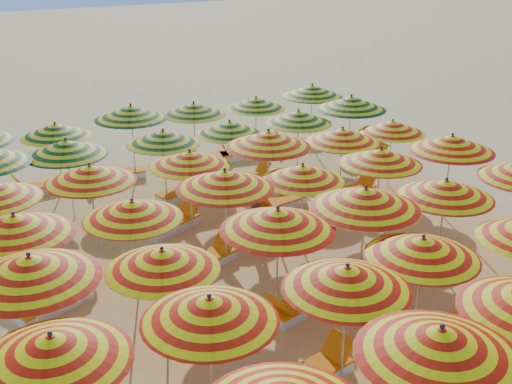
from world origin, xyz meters
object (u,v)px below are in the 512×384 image
(umbrella_34, at_px, (298,117))
(lounger_10, at_px, (346,293))
(umbrella_27, at_px, (268,139))
(umbrella_32, at_px, (163,137))
(umbrella_12, at_px, (30,268))
(lounger_22, at_px, (42,187))
(umbrella_2, at_px, (440,343))
(lounger_21, at_px, (365,160))
(umbrella_16, at_px, (446,189))
(lounger_23, at_px, (118,175))
(umbrella_8, at_px, (347,278))
(umbrella_20, at_px, (225,180))
(umbrella_40, at_px, (256,103))
(umbrella_25, at_px, (90,174))
(lounger_9, at_px, (300,305))
(umbrella_7, at_px, (210,310))
(lounger_5, at_px, (312,374))
(umbrella_28, at_px, (342,136))
(umbrella_21, at_px, (303,173))
(lounger_20, at_px, (245,179))
(umbrella_22, at_px, (381,157))
(umbrella_9, at_px, (422,248))
(lounger_15, at_px, (173,224))
(umbrella_26, at_px, (190,159))
(lounger_26, at_px, (295,143))
(umbrella_13, at_px, (162,260))
(umbrella_23, at_px, (452,143))
(umbrella_15, at_px, (365,198))
(lounger_24, at_px, (210,160))
(umbrella_19, at_px, (133,210))
(umbrella_33, at_px, (230,128))
(umbrella_6, at_px, (52,349))
(lounger_25, at_px, (242,155))
(umbrella_31, at_px, (66,148))
(umbrella_18, at_px, (15,225))
(beachgoer_a, at_px, (382,257))
(umbrella_38, at_px, (131,112))
(umbrella_35, at_px, (351,103))
(umbrella_41, at_px, (312,91))
(lounger_16, at_px, (279,203))
(lounger_17, at_px, (353,192))
(umbrella_29, at_px, (392,127))
(lounger_6, at_px, (441,329))
(umbrella_14, at_px, (278,220))
(lounger_13, at_px, (52,304))
(lounger_14, at_px, (207,260))
(umbrella_37, at_px, (55,130))
(lounger_19, at_px, (183,192))

(umbrella_34, distance_m, lounger_10, 8.15)
(umbrella_27, height_order, umbrella_32, umbrella_27)
(umbrella_12, distance_m, lounger_22, 9.86)
(lounger_22, bearing_deg, umbrella_2, 95.50)
(lounger_21, bearing_deg, umbrella_16, -112.94)
(umbrella_12, xyz_separation_m, lounger_23, (4.13, 9.48, -2.14))
(umbrella_8, relative_size, lounger_23, 1.68)
(umbrella_20, distance_m, umbrella_40, 8.30)
(umbrella_2, bearing_deg, umbrella_25, 105.14)
(lounger_9, bearing_deg, umbrella_25, -72.34)
(umbrella_7, distance_m, lounger_5, 2.79)
(umbrella_7, bearing_deg, umbrella_28, 43.13)
(umbrella_7, relative_size, umbrella_21, 0.86)
(lounger_20, bearing_deg, lounger_21, -1.42)
(umbrella_22, distance_m, lounger_22, 10.69)
(umbrella_9, height_order, lounger_15, umbrella_9)
(umbrella_26, bearing_deg, umbrella_20, -90.37)
(umbrella_28, xyz_separation_m, lounger_26, (1.57, 5.28, -1.95))
(umbrella_13, height_order, umbrella_23, umbrella_23)
(umbrella_15, relative_size, lounger_24, 1.77)
(umbrella_13, relative_size, umbrella_19, 0.83)
(umbrella_33, bearing_deg, lounger_15, -142.63)
(umbrella_6, distance_m, lounger_25, 14.86)
(umbrella_31, distance_m, lounger_25, 7.37)
(umbrella_21, relative_size, umbrella_31, 1.13)
(umbrella_18, height_order, umbrella_21, umbrella_18)
(umbrella_31, xyz_separation_m, beachgoer_a, (5.58, -7.00, -1.49))
(umbrella_9, xyz_separation_m, umbrella_38, (-2.10, 11.65, 0.15))
(umbrella_35, relative_size, lounger_25, 1.73)
(umbrella_41, distance_m, lounger_16, 6.55)
(umbrella_20, distance_m, lounger_17, 6.10)
(umbrella_29, xyz_separation_m, lounger_20, (-4.05, 2.32, -1.81))
(umbrella_26, xyz_separation_m, lounger_16, (2.84, 0.10, -1.89))
(lounger_10, bearing_deg, umbrella_34, 85.95)
(lounger_23, bearing_deg, umbrella_19, 81.25)
(umbrella_9, bearing_deg, lounger_25, 80.60)
(umbrella_2, xyz_separation_m, umbrella_33, (2.37, 11.97, -0.28))
(lounger_6, bearing_deg, umbrella_14, 147.02)
(umbrella_41, distance_m, lounger_20, 5.10)
(lounger_13, height_order, lounger_17, same)
(umbrella_38, bearing_deg, umbrella_19, -107.18)
(umbrella_12, distance_m, lounger_15, 6.93)
(umbrella_23, relative_size, umbrella_32, 1.11)
(umbrella_6, xyz_separation_m, lounger_15, (4.49, 7.26, -2.01))
(lounger_24, bearing_deg, lounger_14, 51.76)
(umbrella_15, bearing_deg, umbrella_25, 135.16)
(umbrella_29, height_order, umbrella_37, umbrella_37)
(umbrella_18, relative_size, lounger_10, 1.56)
(umbrella_35, bearing_deg, lounger_19, 179.93)
(lounger_15, relative_size, beachgoer_a, 1.40)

